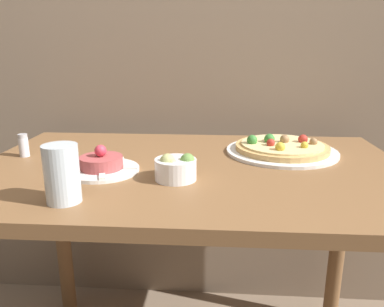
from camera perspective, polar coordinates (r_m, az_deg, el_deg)
name	(u,v)px	position (r m, az deg, el deg)	size (l,w,h in m)	color
back_wall	(200,1)	(1.57, 1.29, 22.22)	(8.00, 0.05, 2.60)	#84705B
dining_table	(191,201)	(1.13, -0.16, -7.27)	(1.25, 0.79, 0.80)	brown
pizza_plate	(282,148)	(1.25, 13.50, 0.80)	(0.36, 0.36, 0.06)	white
tartare_plate	(102,165)	(1.06, -13.62, -1.77)	(0.21, 0.21, 0.08)	white
small_bowl	(176,168)	(0.97, -2.51, -2.21)	(0.11, 0.11, 0.07)	white
drinking_glass	(62,174)	(0.87, -19.20, -2.94)	(0.08, 0.08, 0.13)	silver
salt_shaker	(24,145)	(1.29, -24.27, 1.13)	(0.03, 0.03, 0.07)	silver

